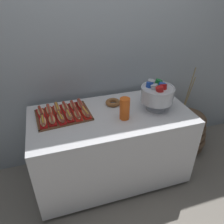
{
  "coord_description": "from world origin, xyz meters",
  "views": [
    {
      "loc": [
        -0.51,
        -1.65,
        1.88
      ],
      "look_at": [
        -0.0,
        -0.04,
        0.84
      ],
      "focal_mm": 35.15,
      "sensor_mm": 36.0,
      "label": 1
    }
  ],
  "objects_px": {
    "hot_dog_8": "(57,109)",
    "punch_bowl": "(157,93)",
    "hot_dog_2": "(61,118)",
    "hot_dog_6": "(41,112)",
    "floor_vase": "(185,132)",
    "hot_dog_3": "(69,116)",
    "hot_dog_1": "(52,120)",
    "hot_dog_5": "(85,113)",
    "hot_dog_11": "(81,104)",
    "hot_dog_0": "(43,122)",
    "serving_tray": "(63,115)",
    "donut": "(113,102)",
    "hot_dog_10": "(73,106)",
    "buffet_table": "(111,145)",
    "hot_dog_7": "(49,111)",
    "hot_dog_9": "(65,107)",
    "cup_stack": "(125,109)",
    "hot_dog_4": "(77,114)"
  },
  "relations": [
    {
      "from": "hot_dog_8",
      "to": "punch_bowl",
      "type": "distance_m",
      "value": 0.94
    },
    {
      "from": "buffet_table",
      "to": "hot_dog_7",
      "type": "xyz_separation_m",
      "value": [
        -0.54,
        0.18,
        0.41
      ]
    },
    {
      "from": "hot_dog_4",
      "to": "hot_dog_8",
      "type": "bearing_deg",
      "value": 137.02
    },
    {
      "from": "hot_dog_5",
      "to": "hot_dog_6",
      "type": "xyz_separation_m",
      "value": [
        -0.39,
        0.13,
        -0.0
      ]
    },
    {
      "from": "hot_dog_9",
      "to": "punch_bowl",
      "type": "distance_m",
      "value": 0.87
    },
    {
      "from": "floor_vase",
      "to": "hot_dog_0",
      "type": "bearing_deg",
      "value": -174.29
    },
    {
      "from": "hot_dog_8",
      "to": "hot_dog_5",
      "type": "bearing_deg",
      "value": -31.51
    },
    {
      "from": "hot_dog_1",
      "to": "hot_dog_6",
      "type": "height_order",
      "value": "hot_dog_6"
    },
    {
      "from": "buffet_table",
      "to": "hot_dog_8",
      "type": "height_order",
      "value": "hot_dog_8"
    },
    {
      "from": "hot_dog_2",
      "to": "hot_dog_6",
      "type": "bearing_deg",
      "value": 137.02
    },
    {
      "from": "buffet_table",
      "to": "hot_dog_5",
      "type": "xyz_separation_m",
      "value": [
        -0.23,
        0.04,
        0.41
      ]
    },
    {
      "from": "hot_dog_8",
      "to": "serving_tray",
      "type": "bearing_deg",
      "value": -60.81
    },
    {
      "from": "hot_dog_0",
      "to": "hot_dog_6",
      "type": "bearing_deg",
      "value": 94.74
    },
    {
      "from": "hot_dog_5",
      "to": "hot_dog_7",
      "type": "height_order",
      "value": "hot_dog_5"
    },
    {
      "from": "hot_dog_5",
      "to": "hot_dog_10",
      "type": "xyz_separation_m",
      "value": [
        -0.09,
        0.16,
        -0.0
      ]
    },
    {
      "from": "hot_dog_8",
      "to": "hot_dog_11",
      "type": "xyz_separation_m",
      "value": [
        0.22,
        0.02,
        -0.0
      ]
    },
    {
      "from": "hot_dog_3",
      "to": "hot_dog_6",
      "type": "xyz_separation_m",
      "value": [
        -0.24,
        0.15,
        -0.0
      ]
    },
    {
      "from": "floor_vase",
      "to": "hot_dog_2",
      "type": "distance_m",
      "value": 1.6
    },
    {
      "from": "hot_dog_7",
      "to": "hot_dog_11",
      "type": "bearing_deg",
      "value": 4.74
    },
    {
      "from": "hot_dog_0",
      "to": "hot_dog_3",
      "type": "height_order",
      "value": "hot_dog_3"
    },
    {
      "from": "hot_dog_1",
      "to": "punch_bowl",
      "type": "xyz_separation_m",
      "value": [
        0.97,
        -0.05,
        0.13
      ]
    },
    {
      "from": "hot_dog_1",
      "to": "hot_dog_10",
      "type": "xyz_separation_m",
      "value": [
        0.21,
        0.18,
        -0.0
      ]
    },
    {
      "from": "floor_vase",
      "to": "hot_dog_3",
      "type": "bearing_deg",
      "value": -174.14
    },
    {
      "from": "hot_dog_1",
      "to": "hot_dog_8",
      "type": "xyz_separation_m",
      "value": [
        0.06,
        0.17,
        0.0
      ]
    },
    {
      "from": "hot_dog_3",
      "to": "hot_dog_1",
      "type": "bearing_deg",
      "value": -175.26
    },
    {
      "from": "hot_dog_0",
      "to": "hot_dog_8",
      "type": "bearing_deg",
      "value": 52.47
    },
    {
      "from": "serving_tray",
      "to": "donut",
      "type": "relative_size",
      "value": 3.39
    },
    {
      "from": "hot_dog_11",
      "to": "punch_bowl",
      "type": "relative_size",
      "value": 0.55
    },
    {
      "from": "serving_tray",
      "to": "hot_dog_1",
      "type": "bearing_deg",
      "value": -139.0
    },
    {
      "from": "hot_dog_5",
      "to": "hot_dog_9",
      "type": "relative_size",
      "value": 1.02
    },
    {
      "from": "hot_dog_0",
      "to": "hot_dog_2",
      "type": "distance_m",
      "value": 0.15
    },
    {
      "from": "floor_vase",
      "to": "hot_dog_4",
      "type": "distance_m",
      "value": 1.46
    },
    {
      "from": "donut",
      "to": "hot_dog_10",
      "type": "bearing_deg",
      "value": 175.89
    },
    {
      "from": "hot_dog_6",
      "to": "hot_dog_7",
      "type": "height_order",
      "value": "hot_dog_6"
    },
    {
      "from": "hot_dog_10",
      "to": "buffet_table",
      "type": "bearing_deg",
      "value": -31.5
    },
    {
      "from": "hot_dog_11",
      "to": "serving_tray",
      "type": "bearing_deg",
      "value": -151.51
    },
    {
      "from": "hot_dog_1",
      "to": "punch_bowl",
      "type": "bearing_deg",
      "value": -2.71
    },
    {
      "from": "hot_dog_8",
      "to": "hot_dog_9",
      "type": "distance_m",
      "value": 0.08
    },
    {
      "from": "hot_dog_9",
      "to": "hot_dog_11",
      "type": "bearing_deg",
      "value": 4.74
    },
    {
      "from": "cup_stack",
      "to": "hot_dog_6",
      "type": "bearing_deg",
      "value": 158.86
    },
    {
      "from": "floor_vase",
      "to": "hot_dog_1",
      "type": "xyz_separation_m",
      "value": [
        -1.56,
        -0.16,
        0.59
      ]
    },
    {
      "from": "floor_vase",
      "to": "hot_dog_11",
      "type": "relative_size",
      "value": 6.26
    },
    {
      "from": "hot_dog_1",
      "to": "hot_dog_5",
      "type": "relative_size",
      "value": 0.87
    },
    {
      "from": "hot_dog_2",
      "to": "hot_dog_4",
      "type": "relative_size",
      "value": 1.02
    },
    {
      "from": "hot_dog_6",
      "to": "donut",
      "type": "relative_size",
      "value": 1.17
    },
    {
      "from": "hot_dog_2",
      "to": "hot_dog_3",
      "type": "bearing_deg",
      "value": 4.74
    },
    {
      "from": "hot_dog_5",
      "to": "hot_dog_9",
      "type": "height_order",
      "value": "hot_dog_5"
    },
    {
      "from": "floor_vase",
      "to": "hot_dog_7",
      "type": "bearing_deg",
      "value": 179.72
    },
    {
      "from": "hot_dog_7",
      "to": "hot_dog_9",
      "type": "xyz_separation_m",
      "value": [
        0.15,
        0.01,
        -0.0
      ]
    },
    {
      "from": "serving_tray",
      "to": "hot_dog_5",
      "type": "distance_m",
      "value": 0.21
    }
  ]
}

